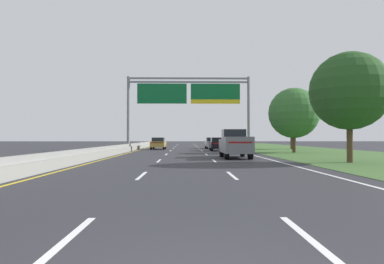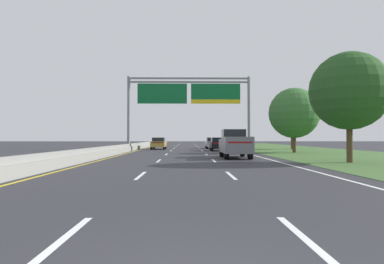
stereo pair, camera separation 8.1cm
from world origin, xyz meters
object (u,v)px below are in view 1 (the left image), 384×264
(car_gold_left_lane_sedan, at_px, (158,143))
(roadside_tree_mid, at_px, (294,113))
(overhead_sign_gantry, at_px, (189,97))
(pickup_truck_grey, at_px, (235,144))
(roadside_tree_far, at_px, (292,120))
(roadside_tree_near, at_px, (349,91))
(car_silver_right_lane_sedan, at_px, (212,143))
(car_black_right_lane_sedan, at_px, (218,144))

(car_gold_left_lane_sedan, relative_size, roadside_tree_mid, 0.66)
(overhead_sign_gantry, height_order, roadside_tree_mid, overhead_sign_gantry)
(overhead_sign_gantry, distance_m, roadside_tree_mid, 12.91)
(pickup_truck_grey, xyz_separation_m, roadside_tree_mid, (7.38, 8.98, 3.02))
(roadside_tree_far, bearing_deg, roadside_tree_near, -99.31)
(car_gold_left_lane_sedan, distance_m, car_silver_right_lane_sedan, 7.80)
(car_gold_left_lane_sedan, bearing_deg, car_silver_right_lane_sedan, -69.90)
(car_gold_left_lane_sedan, distance_m, roadside_tree_mid, 18.62)
(overhead_sign_gantry, relative_size, roadside_tree_mid, 2.25)
(roadside_tree_near, relative_size, roadside_tree_mid, 1.02)
(car_gold_left_lane_sedan, xyz_separation_m, car_silver_right_lane_sedan, (7.35, 2.59, 0.00))
(overhead_sign_gantry, height_order, car_silver_right_lane_sedan, overhead_sign_gantry)
(car_gold_left_lane_sedan, height_order, roadside_tree_far, roadside_tree_far)
(car_silver_right_lane_sedan, distance_m, car_black_right_lane_sedan, 8.12)
(overhead_sign_gantry, distance_m, car_gold_left_lane_sedan, 8.07)
(car_black_right_lane_sedan, xyz_separation_m, roadside_tree_mid, (7.37, -5.28, 3.27))
(pickup_truck_grey, xyz_separation_m, roadside_tree_near, (6.35, -5.34, 3.36))
(roadside_tree_far, bearing_deg, pickup_truck_grey, -117.89)
(car_black_right_lane_sedan, relative_size, roadside_tree_near, 0.64)
(pickup_truck_grey, distance_m, car_gold_left_lane_sedan, 21.13)
(car_silver_right_lane_sedan, relative_size, car_black_right_lane_sedan, 1.00)
(car_gold_left_lane_sedan, xyz_separation_m, roadside_tree_far, (17.90, 0.00, 3.11))
(pickup_truck_grey, xyz_separation_m, roadside_tree_far, (10.47, 19.78, 2.85))
(car_silver_right_lane_sedan, bearing_deg, car_black_right_lane_sedan, -179.72)
(roadside_tree_mid, bearing_deg, car_silver_right_lane_sedan, 119.12)
(car_gold_left_lane_sedan, bearing_deg, roadside_tree_far, -89.32)
(overhead_sign_gantry, bearing_deg, car_gold_left_lane_sedan, 134.07)
(car_gold_left_lane_sedan, xyz_separation_m, roadside_tree_mid, (14.81, -10.80, 3.27))
(car_silver_right_lane_sedan, height_order, roadside_tree_near, roadside_tree_near)
(roadside_tree_near, height_order, roadside_tree_mid, roadside_tree_near)
(roadside_tree_near, bearing_deg, roadside_tree_far, 80.69)
(car_silver_right_lane_sedan, distance_m, roadside_tree_near, 28.68)
(car_gold_left_lane_sedan, height_order, car_silver_right_lane_sedan, same)
(overhead_sign_gantry, distance_m, car_black_right_lane_sedan, 6.76)
(roadside_tree_mid, bearing_deg, roadside_tree_far, 74.07)
(car_silver_right_lane_sedan, distance_m, roadside_tree_mid, 15.68)
(pickup_truck_grey, distance_m, car_silver_right_lane_sedan, 22.37)
(pickup_truck_grey, bearing_deg, car_gold_left_lane_sedan, 20.89)
(overhead_sign_gantry, xyz_separation_m, car_black_right_lane_sedan, (3.44, -1.39, -5.65))
(roadside_tree_near, bearing_deg, car_gold_left_lane_sedan, 118.75)
(car_gold_left_lane_sedan, xyz_separation_m, roadside_tree_near, (13.78, -25.12, 3.61))
(car_silver_right_lane_sedan, xyz_separation_m, roadside_tree_near, (6.43, -27.71, 3.61))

